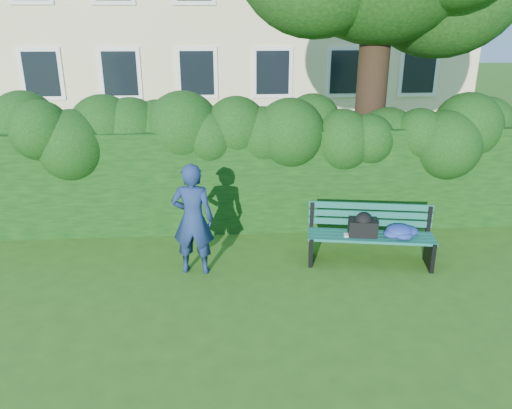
{
  "coord_description": "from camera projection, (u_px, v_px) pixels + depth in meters",
  "views": [
    {
      "loc": [
        -0.5,
        -6.36,
        3.5
      ],
      "look_at": [
        0.0,
        0.6,
        0.95
      ],
      "focal_mm": 35.0,
      "sensor_mm": 36.0,
      "label": 1
    }
  ],
  "objects": [
    {
      "name": "hedge",
      "position": [
        250.0,
        177.0,
        8.95
      ],
      "size": [
        10.0,
        1.0,
        1.8
      ],
      "color": "black",
      "rests_on": "ground"
    },
    {
      "name": "park_bench",
      "position": [
        375.0,
        232.0,
        7.57
      ],
      "size": [
        1.95,
        0.87,
        0.89
      ],
      "rotation": [
        0.0,
        0.0,
        -0.17
      ],
      "color": "#0D4537",
      "rests_on": "ground"
    },
    {
      "name": "ground",
      "position": [
        259.0,
        280.0,
        7.2
      ],
      "size": [
        80.0,
        80.0,
        0.0
      ],
      "primitive_type": "plane",
      "color": "#2D5718",
      "rests_on": "ground"
    },
    {
      "name": "man_reading",
      "position": [
        193.0,
        219.0,
        7.18
      ],
      "size": [
        0.66,
        0.48,
        1.67
      ],
      "primitive_type": "imported",
      "rotation": [
        0.0,
        0.0,
        3.0
      ],
      "color": "navy",
      "rests_on": "ground"
    }
  ]
}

